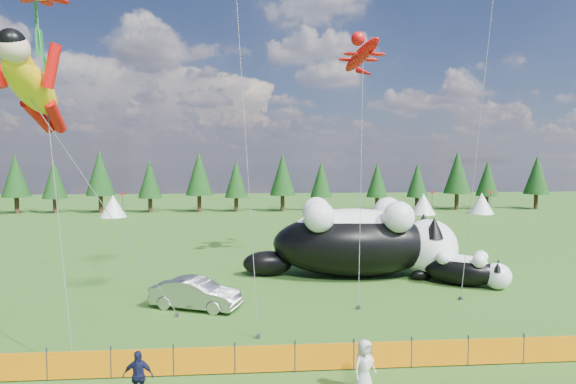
% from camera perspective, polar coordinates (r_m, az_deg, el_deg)
% --- Properties ---
extents(ground, '(160.00, 160.00, 0.00)m').
position_cam_1_polar(ground, '(18.91, -3.17, -18.01)').
color(ground, '#13390A').
rests_on(ground, ground).
extents(safety_fence, '(22.06, 0.06, 1.10)m').
position_cam_1_polar(safety_fence, '(15.96, -2.93, -20.37)').
color(safety_fence, '#262626').
rests_on(safety_fence, ground).
extents(tree_line, '(90.00, 4.00, 8.00)m').
position_cam_1_polar(tree_line, '(62.61, -4.04, 1.16)').
color(tree_line, black).
rests_on(tree_line, ground).
extents(festival_tents, '(50.00, 3.20, 2.80)m').
position_cam_1_polar(festival_tents, '(58.91, 6.77, -1.57)').
color(festival_tents, white).
rests_on(festival_tents, ground).
extents(cat_large, '(13.17, 5.42, 4.76)m').
position_cam_1_polar(cat_large, '(28.03, 9.45, -5.97)').
color(cat_large, black).
rests_on(cat_large, ground).
extents(cat_small, '(4.92, 3.78, 1.97)m').
position_cam_1_polar(cat_small, '(27.75, 21.59, -9.08)').
color(cat_small, black).
rests_on(cat_small, ground).
extents(car, '(4.60, 2.91, 1.43)m').
position_cam_1_polar(car, '(22.53, -11.63, -12.51)').
color(car, '#ACABB0').
rests_on(car, ground).
extents(spectator_c, '(0.93, 0.52, 1.53)m').
position_cam_1_polar(spectator_c, '(14.91, -18.53, -21.30)').
color(spectator_c, '#141738').
rests_on(spectator_c, ground).
extents(spectator_e, '(0.95, 0.84, 1.64)m').
position_cam_1_polar(spectator_e, '(14.87, 9.68, -20.97)').
color(spectator_e, silver).
rests_on(spectator_e, ground).
extents(superhero_kite, '(6.40, 5.26, 12.28)m').
position_cam_1_polar(superhero_kite, '(19.08, -29.80, 11.60)').
color(superhero_kite, yellow).
rests_on(superhero_kite, ground).
extents(gecko_kite, '(4.82, 13.30, 17.43)m').
position_cam_1_polar(gecko_kite, '(32.31, 9.32, 16.75)').
color(gecko_kite, red).
rests_on(gecko_kite, ground).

